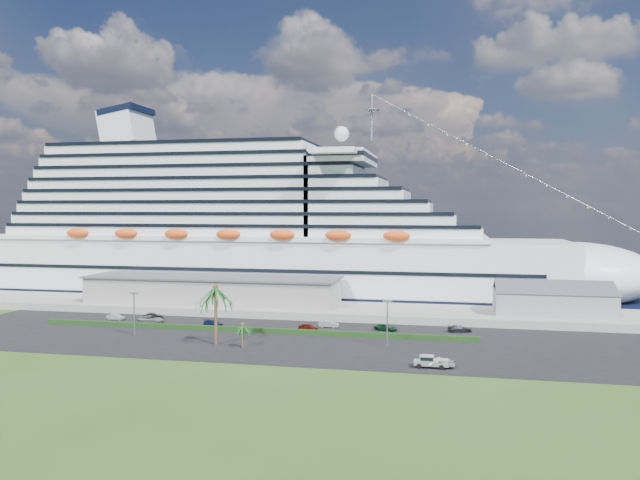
% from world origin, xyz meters
% --- Properties ---
extents(ground, '(420.00, 420.00, 0.00)m').
position_xyz_m(ground, '(0.00, 0.00, 0.00)').
color(ground, '#314E1A').
rests_on(ground, ground).
extents(asphalt_lot, '(140.00, 38.00, 0.12)m').
position_xyz_m(asphalt_lot, '(0.00, 11.00, 0.06)').
color(asphalt_lot, black).
rests_on(asphalt_lot, ground).
extents(wharf, '(240.00, 20.00, 1.80)m').
position_xyz_m(wharf, '(0.00, 40.00, 0.90)').
color(wharf, gray).
rests_on(wharf, ground).
extents(water, '(420.00, 160.00, 0.02)m').
position_xyz_m(water, '(0.00, 130.00, 0.01)').
color(water, black).
rests_on(water, ground).
extents(cruise_ship, '(191.00, 38.00, 54.00)m').
position_xyz_m(cruise_ship, '(-21.53, 64.00, 16.69)').
color(cruise_ship, silver).
rests_on(cruise_ship, ground).
extents(terminal_building, '(61.00, 15.00, 6.30)m').
position_xyz_m(terminal_building, '(-25.00, 40.00, 5.01)').
color(terminal_building, gray).
rests_on(terminal_building, wharf).
extents(port_shed, '(24.00, 12.31, 7.37)m').
position_xyz_m(port_shed, '(52.00, 40.00, 4.40)').
color(port_shed, gray).
rests_on(port_shed, wharf).
extents(hedge, '(88.00, 1.10, 0.90)m').
position_xyz_m(hedge, '(-8.00, 16.00, 0.57)').
color(hedge, black).
rests_on(hedge, asphalt_lot).
extents(lamp_post_left, '(1.60, 0.35, 8.27)m').
position_xyz_m(lamp_post_left, '(-28.00, 8.00, 5.34)').
color(lamp_post_left, gray).
rests_on(lamp_post_left, asphalt_lot).
extents(lamp_post_right, '(1.60, 0.35, 8.27)m').
position_xyz_m(lamp_post_right, '(20.00, 8.00, 5.34)').
color(lamp_post_right, gray).
rests_on(lamp_post_right, asphalt_lot).
extents(palm_tall, '(8.82, 8.82, 11.13)m').
position_xyz_m(palm_tall, '(-10.00, 4.00, 9.20)').
color(palm_tall, '#47301E').
rests_on(palm_tall, ground).
extents(palm_short, '(3.53, 3.53, 4.56)m').
position_xyz_m(palm_short, '(-4.50, 2.50, 3.67)').
color(palm_short, '#47301E').
rests_on(palm_short, ground).
extents(parked_car_0, '(4.28, 1.96, 1.42)m').
position_xyz_m(parked_car_0, '(-40.37, 22.66, 0.83)').
color(parked_car_0, silver).
rests_on(parked_car_0, asphalt_lot).
extents(parked_car_1, '(4.46, 2.53, 1.39)m').
position_xyz_m(parked_car_1, '(-32.69, 24.78, 0.81)').
color(parked_car_1, black).
rests_on(parked_car_1, asphalt_lot).
extents(parked_car_2, '(5.46, 2.56, 1.51)m').
position_xyz_m(parked_car_2, '(-31.21, 20.85, 0.88)').
color(parked_car_2, gray).
rests_on(parked_car_2, asphalt_lot).
extents(parked_car_3, '(4.93, 3.53, 1.32)m').
position_xyz_m(parked_car_3, '(-16.86, 19.97, 0.78)').
color(parked_car_3, '#131F43').
rests_on(parked_car_3, asphalt_lot).
extents(parked_car_4, '(4.33, 2.98, 1.37)m').
position_xyz_m(parked_car_4, '(3.17, 19.86, 0.80)').
color(parked_car_4, '#60160C').
rests_on(parked_car_4, asphalt_lot).
extents(parked_car_5, '(4.08, 1.46, 1.34)m').
position_xyz_m(parked_car_5, '(6.46, 23.87, 0.79)').
color(parked_car_5, '#9A9EA1').
rests_on(parked_car_5, asphalt_lot).
extents(parked_car_6, '(5.11, 3.69, 1.29)m').
position_xyz_m(parked_car_6, '(18.27, 22.87, 0.77)').
color(parked_car_6, '#0D361B').
rests_on(parked_car_6, asphalt_lot).
extents(parked_car_7, '(5.01, 3.20, 1.35)m').
position_xyz_m(parked_car_7, '(32.51, 24.54, 0.80)').
color(parked_car_7, '#242329').
rests_on(parked_car_7, asphalt_lot).
extents(pickup_truck, '(5.22, 2.09, 1.83)m').
position_xyz_m(pickup_truck, '(27.88, -4.44, 1.13)').
color(pickup_truck, black).
rests_on(pickup_truck, asphalt_lot).
extents(boat_trailer, '(5.55, 3.60, 1.59)m').
position_xyz_m(boat_trailer, '(29.27, -4.37, 1.18)').
color(boat_trailer, gray).
rests_on(boat_trailer, asphalt_lot).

